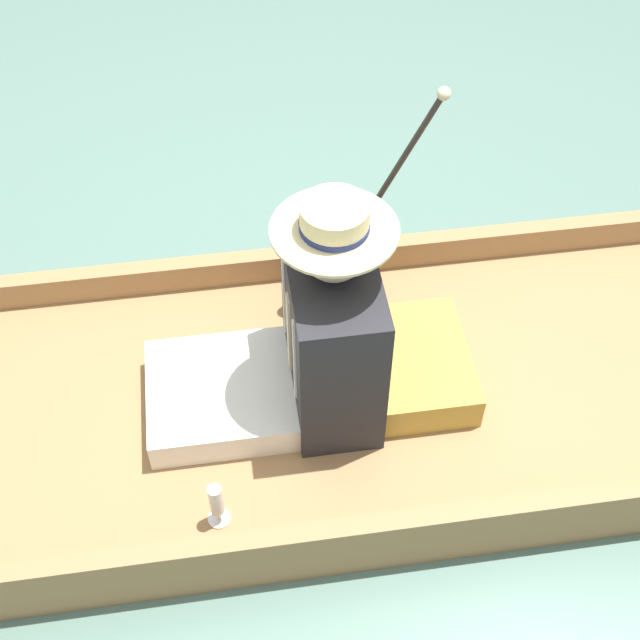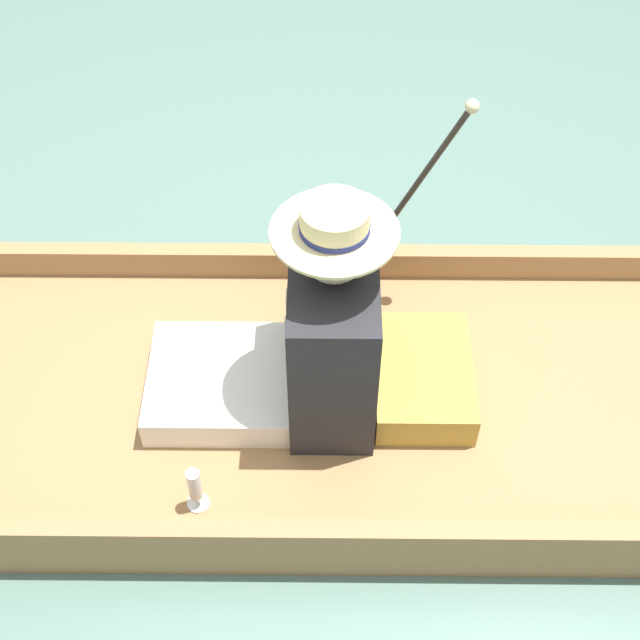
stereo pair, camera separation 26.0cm
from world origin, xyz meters
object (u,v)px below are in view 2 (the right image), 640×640
walking_cane (415,187)px  seated_person (308,338)px  teddy_bear (336,272)px  wine_glass (195,487)px

walking_cane → seated_person: bearing=145.0°
teddy_bear → wine_glass: size_ratio=2.04×
wine_glass → walking_cane: bearing=-36.6°
teddy_bear → walking_cane: walking_cane is taller
teddy_bear → walking_cane: (0.09, -0.25, 0.30)m
seated_person → teddy_bear: seated_person is taller
teddy_bear → walking_cane: 0.40m
seated_person → teddy_bear: bearing=-3.4°
seated_person → teddy_bear: (0.39, -0.09, -0.12)m
seated_person → wine_glass: seated_person is taller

